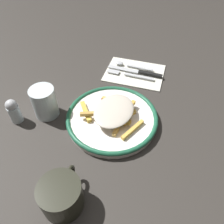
# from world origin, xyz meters

# --- Properties ---
(ground_plane) EXTENTS (2.60, 2.60, 0.00)m
(ground_plane) POSITION_xyz_m (0.00, 0.00, 0.00)
(ground_plane) COLOR #322E2A
(plate) EXTENTS (0.28, 0.28, 0.03)m
(plate) POSITION_xyz_m (0.00, 0.00, 0.01)
(plate) COLOR white
(plate) RESTS_ON ground_plane
(fries_heap) EXTENTS (0.16, 0.21, 0.04)m
(fries_heap) POSITION_xyz_m (-0.00, -0.01, 0.04)
(fries_heap) COLOR gold
(fries_heap) RESTS_ON plate
(napkin) EXTENTS (0.17, 0.22, 0.01)m
(napkin) POSITION_xyz_m (0.26, -0.02, 0.00)
(napkin) COLOR silver
(napkin) RESTS_ON ground_plane
(fork) EXTENTS (0.03, 0.18, 0.01)m
(fork) POSITION_xyz_m (0.23, -0.01, 0.01)
(fork) COLOR silver
(fork) RESTS_ON napkin
(knife) EXTENTS (0.03, 0.21, 0.01)m
(knife) POSITION_xyz_m (0.25, -0.04, 0.01)
(knife) COLOR black
(knife) RESTS_ON napkin
(spoon) EXTENTS (0.03, 0.15, 0.01)m
(spoon) POSITION_xyz_m (0.29, 0.01, 0.01)
(spoon) COLOR silver
(spoon) RESTS_ON napkin
(water_glass) EXTENTS (0.07, 0.07, 0.10)m
(water_glass) POSITION_xyz_m (-0.02, 0.20, 0.05)
(water_glass) COLOR silver
(water_glass) RESTS_ON ground_plane
(coffee_mug) EXTENTS (0.12, 0.09, 0.08)m
(coffee_mug) POSITION_xyz_m (-0.27, 0.04, 0.04)
(coffee_mug) COLOR #292A1E
(coffee_mug) RESTS_ON ground_plane
(salt_shaker) EXTENTS (0.04, 0.04, 0.08)m
(salt_shaker) POSITION_xyz_m (-0.07, 0.28, 0.04)
(salt_shaker) COLOR silver
(salt_shaker) RESTS_ON ground_plane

